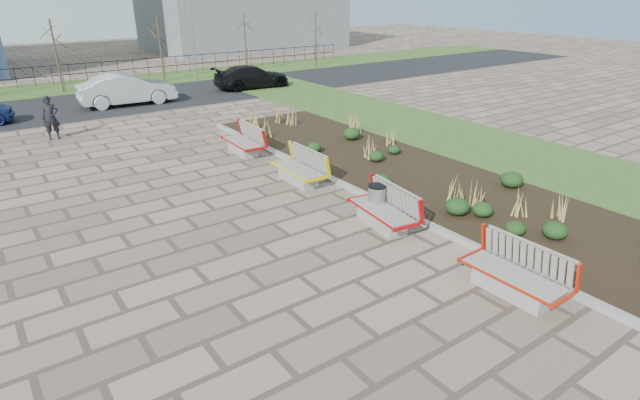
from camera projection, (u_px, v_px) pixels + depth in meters
ground at (349, 314)px, 9.22m from camera, size 120.00×120.00×0.00m
planting_bed at (402, 172)px, 16.30m from camera, size 4.50×18.00×0.10m
planting_curb at (346, 186)px, 15.04m from camera, size 0.16×18.00×0.15m
grass_verge_near at (493, 148)px, 18.87m from camera, size 5.00×38.00×0.04m
grass_verge_far at (59, 88)px, 30.14m from camera, size 80.00×5.00×0.04m
road at (81, 106)px, 25.66m from camera, size 80.00×7.00×0.02m
bench_a at (514, 272)px, 9.64m from camera, size 0.93×2.11×1.00m
bench_b at (382, 208)px, 12.46m from camera, size 1.17×2.20×1.00m
bench_c at (298, 167)px, 15.32m from camera, size 0.94×2.12×1.00m
bench_d at (242, 140)px, 18.06m from camera, size 1.00×2.14×1.00m
litter_bin at (376, 202)px, 12.92m from camera, size 0.45×0.45×0.91m
pedestrian at (51, 118)px, 19.69m from camera, size 0.69×0.52×1.73m
car_silver at (127, 89)px, 25.61m from camera, size 4.85×1.97×1.57m
car_black at (252, 77)px, 30.02m from camera, size 4.72×2.21×1.33m
tree_c at (57, 56)px, 28.23m from camera, size 1.40×1.40×4.00m
tree_d at (161, 49)px, 31.46m from camera, size 1.40×1.40×4.00m
tree_e at (245, 44)px, 34.69m from camera, size 1.40×1.40×4.00m
tree_f at (316, 39)px, 37.92m from camera, size 1.40×1.40×4.00m
lamp_east at (192, 32)px, 31.77m from camera, size 0.24×0.60×6.00m
railing_fence at (52, 75)px, 31.02m from camera, size 44.00×0.10×1.20m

